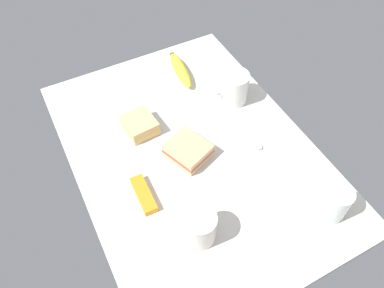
# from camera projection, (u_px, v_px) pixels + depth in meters

# --- Properties ---
(tabletop) EXTENTS (0.90, 0.64, 0.02)m
(tabletop) POSITION_uv_depth(u_px,v_px,m) (192.00, 153.00, 1.06)
(tabletop) COLOR beige
(tabletop) RESTS_ON ground
(coffee_mug_black) EXTENTS (0.09, 0.11, 0.10)m
(coffee_mug_black) POSITION_uv_depth(u_px,v_px,m) (234.00, 87.00, 1.14)
(coffee_mug_black) COLOR white
(coffee_mug_black) RESTS_ON tabletop
(coffee_mug_milky) EXTENTS (0.10, 0.08, 0.09)m
(coffee_mug_milky) POSITION_uv_depth(u_px,v_px,m) (199.00, 227.00, 0.86)
(coffee_mug_milky) COLOR silver
(coffee_mug_milky) RESTS_ON tabletop
(sandwich_main) EXTENTS (0.10, 0.09, 0.04)m
(sandwich_main) POSITION_uv_depth(u_px,v_px,m) (140.00, 125.00, 1.08)
(sandwich_main) COLOR #DBB77A
(sandwich_main) RESTS_ON tabletop
(sandwich_side) EXTENTS (0.14, 0.13, 0.04)m
(sandwich_side) POSITION_uv_depth(u_px,v_px,m) (188.00, 150.00, 1.03)
(sandwich_side) COLOR #DBB77A
(sandwich_side) RESTS_ON tabletop
(glass_of_milk) EXTENTS (0.07, 0.07, 0.10)m
(glass_of_milk) POSITION_uv_depth(u_px,v_px,m) (333.00, 203.00, 0.90)
(glass_of_milk) COLOR silver
(glass_of_milk) RESTS_ON tabletop
(banana) EXTENTS (0.18, 0.06, 0.04)m
(banana) POSITION_uv_depth(u_px,v_px,m) (180.00, 70.00, 1.24)
(banana) COLOR yellow
(banana) RESTS_ON tabletop
(spoon) EXTENTS (0.12, 0.05, 0.01)m
(spoon) POSITION_uv_depth(u_px,v_px,m) (251.00, 141.00, 1.07)
(spoon) COLOR silver
(spoon) RESTS_ON tabletop
(snack_bar) EXTENTS (0.11, 0.04, 0.02)m
(snack_bar) POSITION_uv_depth(u_px,v_px,m) (144.00, 195.00, 0.96)
(snack_bar) COLOR orange
(snack_bar) RESTS_ON tabletop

